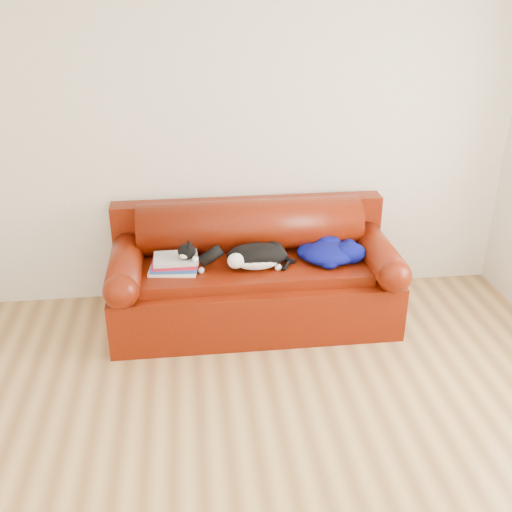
{
  "coord_description": "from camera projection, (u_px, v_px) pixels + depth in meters",
  "views": [
    {
      "loc": [
        -0.32,
        -2.47,
        2.44
      ],
      "look_at": [
        0.14,
        1.35,
        0.61
      ],
      "focal_mm": 42.0,
      "sensor_mm": 36.0,
      "label": 1
    }
  ],
  "objects": [
    {
      "name": "ground",
      "position": [
        260.0,
        461.0,
        3.3
      ],
      "size": [
        4.5,
        4.5,
        0.0
      ],
      "primitive_type": "plane",
      "color": "brown",
      "rests_on": "ground"
    },
    {
      "name": "room_shell",
      "position": [
        288.0,
        168.0,
        2.61
      ],
      "size": [
        4.52,
        4.02,
        2.61
      ],
      "color": "beige",
      "rests_on": "ground"
    },
    {
      "name": "sofa_base",
      "position": [
        254.0,
        292.0,
        4.55
      ],
      "size": [
        2.1,
        0.9,
        0.5
      ],
      "color": "#3E0502",
      "rests_on": "ground"
    },
    {
      "name": "sofa_back",
      "position": [
        250.0,
        243.0,
        4.64
      ],
      "size": [
        2.1,
        1.01,
        0.88
      ],
      "color": "#3E0502",
      "rests_on": "ground"
    },
    {
      "name": "book_stack",
      "position": [
        175.0,
        263.0,
        4.29
      ],
      "size": [
        0.37,
        0.3,
        0.1
      ],
      "rotation": [
        0.0,
        0.0,
        -0.06
      ],
      "color": "silver",
      "rests_on": "sofa_base"
    },
    {
      "name": "cat",
      "position": [
        256.0,
        257.0,
        4.3
      ],
      "size": [
        0.64,
        0.36,
        0.23
      ],
      "rotation": [
        0.0,
        0.0,
        0.29
      ],
      "color": "black",
      "rests_on": "sofa_base"
    },
    {
      "name": "blanket",
      "position": [
        331.0,
        252.0,
        4.43
      ],
      "size": [
        0.53,
        0.42,
        0.15
      ],
      "rotation": [
        0.0,
        0.0,
        0.13
      ],
      "color": "#020B47",
      "rests_on": "sofa_base"
    }
  ]
}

